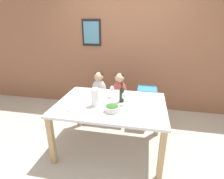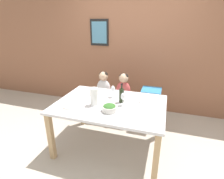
{
  "view_description": "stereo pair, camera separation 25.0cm",
  "coord_description": "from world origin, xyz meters",
  "px_view_note": "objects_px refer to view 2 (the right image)",
  "views": [
    {
      "loc": [
        0.46,
        -2.21,
        1.83
      ],
      "look_at": [
        0.0,
        0.08,
        0.94
      ],
      "focal_mm": 28.0,
      "sensor_mm": 36.0,
      "label": 1
    },
    {
      "loc": [
        0.71,
        -2.15,
        1.83
      ],
      "look_at": [
        0.0,
        0.08,
        0.94
      ],
      "focal_mm": 28.0,
      "sensor_mm": 36.0,
      "label": 2
    }
  ],
  "objects_px": {
    "paper_towel_roll": "(94,97)",
    "wine_glass_far": "(113,89)",
    "chair_far_center": "(123,103)",
    "dinner_plate_back_left": "(93,93)",
    "chair_far_left": "(104,100)",
    "salad_bowl_large": "(109,108)",
    "person_child_left": "(104,84)",
    "dinner_plate_front_left": "(70,106)",
    "chair_right_highchair": "(151,98)",
    "person_child_center": "(123,86)",
    "wine_glass_near": "(123,97)",
    "dinner_plate_back_right": "(145,101)"
  },
  "relations": [
    {
      "from": "paper_towel_roll",
      "to": "wine_glass_far",
      "type": "relative_size",
      "value": 1.35
    },
    {
      "from": "chair_far_center",
      "to": "wine_glass_far",
      "type": "xyz_separation_m",
      "value": [
        -0.02,
        -0.58,
        0.49
      ]
    },
    {
      "from": "wine_glass_far",
      "to": "dinner_plate_back_left",
      "type": "height_order",
      "value": "wine_glass_far"
    },
    {
      "from": "chair_far_left",
      "to": "chair_far_center",
      "type": "relative_size",
      "value": 1.0
    },
    {
      "from": "salad_bowl_large",
      "to": "wine_glass_far",
      "type": "bearing_deg",
      "value": 101.79
    },
    {
      "from": "chair_far_center",
      "to": "person_child_left",
      "type": "bearing_deg",
      "value": 179.78
    },
    {
      "from": "person_child_left",
      "to": "paper_towel_roll",
      "type": "bearing_deg",
      "value": -77.62
    },
    {
      "from": "dinner_plate_front_left",
      "to": "chair_right_highchair",
      "type": "bearing_deg",
      "value": 46.76
    },
    {
      "from": "chair_far_center",
      "to": "paper_towel_roll",
      "type": "distance_m",
      "value": 1.06
    },
    {
      "from": "person_child_center",
      "to": "dinner_plate_front_left",
      "type": "distance_m",
      "value": 1.18
    },
    {
      "from": "person_child_center",
      "to": "wine_glass_far",
      "type": "relative_size",
      "value": 2.75
    },
    {
      "from": "chair_far_left",
      "to": "person_child_center",
      "type": "xyz_separation_m",
      "value": [
        0.39,
        0.0,
        0.35
      ]
    },
    {
      "from": "wine_glass_near",
      "to": "dinner_plate_back_left",
      "type": "relative_size",
      "value": 0.91
    },
    {
      "from": "chair_far_left",
      "to": "dinner_plate_front_left",
      "type": "relative_size",
      "value": 2.29
    },
    {
      "from": "chair_right_highchair",
      "to": "dinner_plate_back_right",
      "type": "distance_m",
      "value": 0.62
    },
    {
      "from": "chair_right_highchair",
      "to": "wine_glass_far",
      "type": "xyz_separation_m",
      "value": [
        -0.53,
        -0.58,
        0.32
      ]
    },
    {
      "from": "person_child_left",
      "to": "paper_towel_roll",
      "type": "relative_size",
      "value": 2.04
    },
    {
      "from": "person_child_left",
      "to": "dinner_plate_front_left",
      "type": "distance_m",
      "value": 1.07
    },
    {
      "from": "chair_far_left",
      "to": "salad_bowl_large",
      "type": "bearing_deg",
      "value": -65.93
    },
    {
      "from": "chair_right_highchair",
      "to": "dinner_plate_back_right",
      "type": "relative_size",
      "value": 3.57
    },
    {
      "from": "wine_glass_near",
      "to": "dinner_plate_back_left",
      "type": "xyz_separation_m",
      "value": [
        -0.57,
        0.27,
        -0.12
      ]
    },
    {
      "from": "chair_right_highchair",
      "to": "dinner_plate_back_left",
      "type": "distance_m",
      "value": 1.06
    },
    {
      "from": "person_child_center",
      "to": "wine_glass_near",
      "type": "bearing_deg",
      "value": -76.6
    },
    {
      "from": "chair_right_highchair",
      "to": "salad_bowl_large",
      "type": "xyz_separation_m",
      "value": [
        -0.44,
        -1.04,
        0.24
      ]
    },
    {
      "from": "chair_far_left",
      "to": "chair_far_center",
      "type": "bearing_deg",
      "value": 0.0
    },
    {
      "from": "salad_bowl_large",
      "to": "dinner_plate_back_right",
      "type": "distance_m",
      "value": 0.6
    },
    {
      "from": "chair_right_highchair",
      "to": "paper_towel_roll",
      "type": "distance_m",
      "value": 1.2
    },
    {
      "from": "wine_glass_far",
      "to": "dinner_plate_back_right",
      "type": "height_order",
      "value": "wine_glass_far"
    },
    {
      "from": "chair_right_highchair",
      "to": "person_child_left",
      "type": "relative_size",
      "value": 1.43
    },
    {
      "from": "dinner_plate_front_left",
      "to": "person_child_center",
      "type": "bearing_deg",
      "value": 65.28
    },
    {
      "from": "dinner_plate_front_left",
      "to": "dinner_plate_back_right",
      "type": "distance_m",
      "value": 1.07
    },
    {
      "from": "person_child_left",
      "to": "salad_bowl_large",
      "type": "relative_size",
      "value": 2.66
    },
    {
      "from": "wine_glass_near",
      "to": "salad_bowl_large",
      "type": "bearing_deg",
      "value": -119.21
    },
    {
      "from": "dinner_plate_back_left",
      "to": "dinner_plate_back_right",
      "type": "relative_size",
      "value": 1.0
    },
    {
      "from": "wine_glass_far",
      "to": "dinner_plate_front_left",
      "type": "height_order",
      "value": "wine_glass_far"
    },
    {
      "from": "wine_glass_near",
      "to": "chair_far_left",
      "type": "bearing_deg",
      "value": 125.68
    },
    {
      "from": "chair_far_center",
      "to": "salad_bowl_large",
      "type": "bearing_deg",
      "value": -86.04
    },
    {
      "from": "chair_far_left",
      "to": "dinner_plate_front_left",
      "type": "xyz_separation_m",
      "value": [
        -0.1,
        -1.07,
        0.37
      ]
    },
    {
      "from": "chair_right_highchair",
      "to": "person_child_center",
      "type": "bearing_deg",
      "value": 179.83
    },
    {
      "from": "person_child_center",
      "to": "wine_glass_near",
      "type": "relative_size",
      "value": 2.75
    },
    {
      "from": "dinner_plate_back_right",
      "to": "chair_far_left",
      "type": "bearing_deg",
      "value": 145.64
    },
    {
      "from": "salad_bowl_large",
      "to": "wine_glass_near",
      "type": "bearing_deg",
      "value": 60.79
    },
    {
      "from": "chair_far_center",
      "to": "dinner_plate_back_right",
      "type": "relative_size",
      "value": 2.29
    },
    {
      "from": "chair_far_center",
      "to": "paper_towel_roll",
      "type": "height_order",
      "value": "paper_towel_roll"
    },
    {
      "from": "salad_bowl_large",
      "to": "chair_far_left",
      "type": "bearing_deg",
      "value": 114.07
    },
    {
      "from": "person_child_center",
      "to": "wine_glass_far",
      "type": "xyz_separation_m",
      "value": [
        -0.02,
        -0.59,
        0.15
      ]
    },
    {
      "from": "chair_far_left",
      "to": "dinner_plate_front_left",
      "type": "height_order",
      "value": "dinner_plate_front_left"
    },
    {
      "from": "wine_glass_far",
      "to": "dinner_plate_front_left",
      "type": "bearing_deg",
      "value": -134.18
    },
    {
      "from": "dinner_plate_back_left",
      "to": "dinner_plate_back_right",
      "type": "bearing_deg",
      "value": -2.73
    },
    {
      "from": "chair_far_left",
      "to": "person_child_center",
      "type": "height_order",
      "value": "person_child_center"
    }
  ]
}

